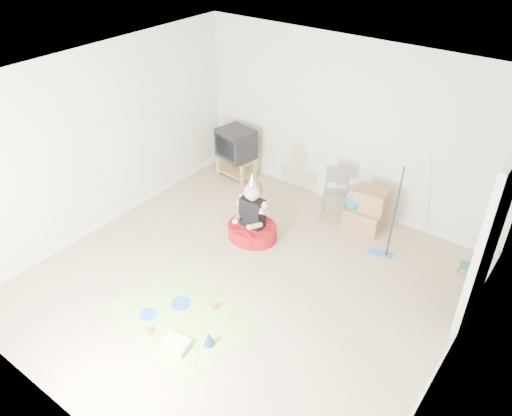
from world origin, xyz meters
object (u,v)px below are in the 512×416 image
Objects in this scene: folding_chair at (335,195)px; birthday_cake at (175,345)px; tv_stand at (237,165)px; crt_tv at (236,144)px; seated_woman at (252,224)px; cardboard_boxes at (366,210)px.

folding_chair is 3.33m from birthday_cake.
tv_stand is at bearing 118.53° from birthday_cake.
folding_chair is 2.36× the size of birthday_cake.
birthday_cake is at bearing -49.46° from crt_tv.
crt_tv is 0.72× the size of folding_chair.
birthday_cake is at bearing -92.00° from folding_chair.
folding_chair is 1.36m from seated_woman.
folding_chair is at bearing -2.08° from tv_stand.
seated_woman is at bearing -135.59° from cardboard_boxes.
crt_tv reaches higher than cardboard_boxes.
seated_woman reaches higher than crt_tv.
crt_tv is at bearing 177.92° from folding_chair.
folding_chair is at bearing 9.93° from crt_tv.
tv_stand is 0.61× the size of seated_woman.
crt_tv reaches higher than tv_stand.
crt_tv is 1.70× the size of birthday_cake.
tv_stand is at bearing 135.98° from seated_woman.
seated_woman is (1.28, -1.24, -0.00)m from tv_stand.
tv_stand is at bearing 178.27° from cardboard_boxes.
tv_stand is 1.78m from seated_woman.
tv_stand reaches higher than birthday_cake.
crt_tv reaches higher than folding_chair.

